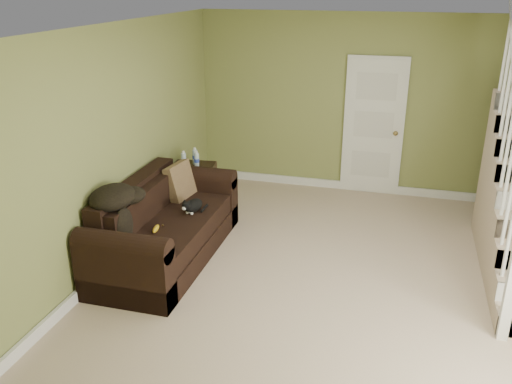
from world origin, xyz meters
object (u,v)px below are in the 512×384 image
Objects in this scene: sofa at (163,229)px; cat at (193,206)px; banana at (156,229)px; side_table at (193,189)px.

cat is at bearing 40.92° from sofa.
side_table is at bearing 89.04° from banana.
sofa is 2.53× the size of side_table.
banana is (-0.20, -0.57, -0.05)m from cat.
sofa is 12.23× the size of banana.
sofa is 1.28m from side_table.
sofa reaches higher than side_table.
banana is (0.08, -0.33, 0.17)m from sofa.
cat is 0.61m from banana.
sofa reaches higher than banana.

